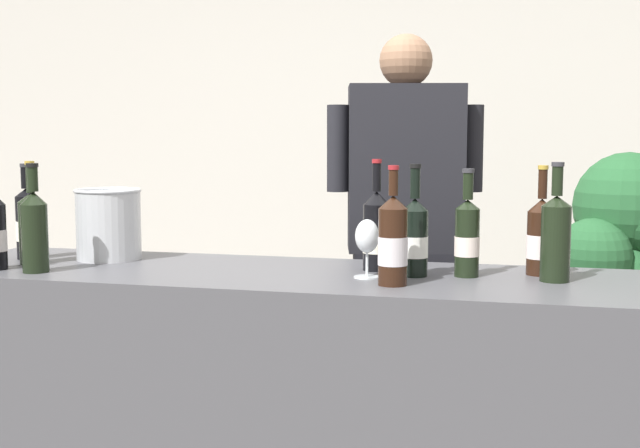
# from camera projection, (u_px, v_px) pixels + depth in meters

# --- Properties ---
(wall_back) EXTENTS (8.00, 0.10, 2.80)m
(wall_back) POSITION_uv_depth(u_px,v_px,m) (405.00, 122.00, 4.91)
(wall_back) COLOR beige
(wall_back) RESTS_ON ground_plane
(counter) EXTENTS (2.24, 0.61, 0.90)m
(counter) POSITION_uv_depth(u_px,v_px,m) (285.00, 416.00, 2.50)
(counter) COLOR #4C4C51
(counter) RESTS_ON ground_plane
(wine_bottle_0) EXTENTS (0.08, 0.08, 0.33)m
(wine_bottle_0) POSITION_uv_depth(u_px,v_px,m) (415.00, 237.00, 2.37)
(wine_bottle_0) COLOR black
(wine_bottle_0) RESTS_ON counter
(wine_bottle_1) EXTENTS (0.07, 0.07, 0.32)m
(wine_bottle_1) POSITION_uv_depth(u_px,v_px,m) (27.00, 223.00, 2.71)
(wine_bottle_1) COLOR black
(wine_bottle_1) RESTS_ON counter
(wine_bottle_2) EXTENTS (0.07, 0.07, 0.32)m
(wine_bottle_2) POSITION_uv_depth(u_px,v_px,m) (467.00, 237.00, 2.36)
(wine_bottle_2) COLOR black
(wine_bottle_2) RESTS_ON counter
(wine_bottle_3) EXTENTS (0.09, 0.09, 0.33)m
(wine_bottle_3) POSITION_uv_depth(u_px,v_px,m) (541.00, 237.00, 2.39)
(wine_bottle_3) COLOR black
(wine_bottle_3) RESTS_ON counter
(wine_bottle_4) EXTENTS (0.08, 0.08, 0.33)m
(wine_bottle_4) POSITION_uv_depth(u_px,v_px,m) (32.00, 226.00, 2.60)
(wine_bottle_4) COLOR black
(wine_bottle_4) RESTS_ON counter
(wine_bottle_5) EXTENTS (0.08, 0.08, 0.34)m
(wine_bottle_5) POSITION_uv_depth(u_px,v_px,m) (556.00, 236.00, 2.28)
(wine_bottle_5) COLOR black
(wine_bottle_5) RESTS_ON counter
(wine_bottle_6) EXTENTS (0.08, 0.08, 0.34)m
(wine_bottle_6) POSITION_uv_depth(u_px,v_px,m) (376.00, 231.00, 2.48)
(wine_bottle_6) COLOR black
(wine_bottle_6) RESTS_ON counter
(wine_bottle_8) EXTENTS (0.08, 0.08, 0.33)m
(wine_bottle_8) POSITION_uv_depth(u_px,v_px,m) (393.00, 241.00, 2.23)
(wine_bottle_8) COLOR black
(wine_bottle_8) RESTS_ON counter
(wine_bottle_9) EXTENTS (0.08, 0.08, 0.33)m
(wine_bottle_9) POSITION_uv_depth(u_px,v_px,m) (35.00, 229.00, 2.44)
(wine_bottle_9) COLOR black
(wine_bottle_9) RESTS_ON counter
(wine_glass) EXTENTS (0.08, 0.08, 0.17)m
(wine_glass) POSITION_uv_depth(u_px,v_px,m) (367.00, 239.00, 2.34)
(wine_glass) COLOR silver
(wine_glass) RESTS_ON counter
(ice_bucket) EXTENTS (0.22, 0.22, 0.24)m
(ice_bucket) POSITION_uv_depth(u_px,v_px,m) (109.00, 224.00, 2.70)
(ice_bucket) COLOR silver
(ice_bucket) RESTS_ON counter
(person_server) EXTENTS (0.56, 0.33, 1.68)m
(person_server) POSITION_uv_depth(u_px,v_px,m) (404.00, 269.00, 3.01)
(person_server) COLOR black
(person_server) RESTS_ON ground_plane
(potted_shrub) EXTENTS (0.54, 0.56, 1.25)m
(potted_shrub) POSITION_uv_depth(u_px,v_px,m) (620.00, 264.00, 3.48)
(potted_shrub) COLOR brown
(potted_shrub) RESTS_ON ground_plane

